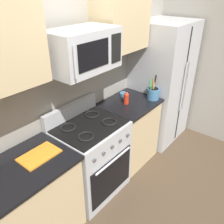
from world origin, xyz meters
name	(u,v)px	position (x,y,z in m)	size (l,w,h in m)	color
ground_plane	(136,215)	(0.00, 0.00, 0.00)	(16.00, 16.00, 0.00)	#473828
wall_back	(62,85)	(0.00, 1.06, 1.30)	(8.00, 0.10, 2.60)	#9E998E
counter_left	(14,216)	(-0.99, 0.67, 0.46)	(1.21, 0.63, 0.91)	tan
range_oven	(91,158)	(0.00, 0.67, 0.47)	(0.76, 0.67, 1.09)	#B2B5BA
counter_right	(128,131)	(0.76, 0.67, 0.46)	(0.74, 0.63, 0.91)	tan
refrigerator	(161,84)	(1.58, 0.66, 0.92)	(0.87, 0.74, 1.84)	#B2B5BA
wall_right	(221,59)	(2.11, 0.00, 1.30)	(0.10, 8.00, 2.60)	#9E998E
microwave	(83,50)	(0.00, 0.70, 1.74)	(0.69, 0.44, 0.38)	#B2B5BA
upper_cabinets_right	(121,15)	(0.76, 0.84, 1.96)	(0.73, 0.34, 0.78)	tan
utensil_crock	(153,93)	(1.04, 0.49, 0.99)	(0.16, 0.16, 0.34)	teal
cutting_board	(39,155)	(-0.64, 0.68, 0.92)	(0.35, 0.23, 0.02)	orange
bottle_hot_sauce	(126,98)	(0.70, 0.68, 0.99)	(0.07, 0.07, 0.18)	red
prep_bowl	(124,94)	(0.88, 0.86, 0.93)	(0.11, 0.11, 0.04)	teal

